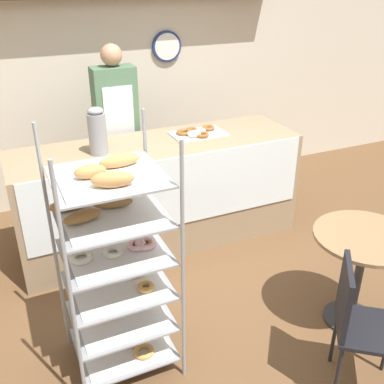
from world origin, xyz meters
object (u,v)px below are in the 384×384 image
pastry_rack (115,257)px  donut_tray_counter (197,132)px  coffee_carafe (97,131)px  cafe_table (362,258)px  cafe_chair (357,317)px  person_worker (117,129)px

pastry_rack → donut_tray_counter: pastry_rack is taller
coffee_carafe → pastry_rack: bearing=-100.3°
pastry_rack → coffee_carafe: pastry_rack is taller
cafe_table → coffee_carafe: (-1.40, 1.58, 0.61)m
cafe_chair → coffee_carafe: 2.32m
cafe_chair → donut_tray_counter: bearing=38.3°
cafe_table → coffee_carafe: 2.20m
person_worker → coffee_carafe: person_worker is taller
cafe_table → coffee_carafe: coffee_carafe is taller
cafe_table → cafe_chair: cafe_chair is taller
person_worker → donut_tray_counter: 0.79m
coffee_carafe → donut_tray_counter: size_ratio=0.79×
person_worker → donut_tray_counter: bearing=-40.3°
pastry_rack → cafe_table: bearing=-11.5°
pastry_rack → cafe_chair: size_ratio=1.83×
cafe_table → donut_tray_counter: donut_tray_counter is taller
pastry_rack → person_worker: size_ratio=0.91×
pastry_rack → coffee_carafe: (0.23, 1.25, 0.35)m
pastry_rack → cafe_table: 1.68m
cafe_table → coffee_carafe: bearing=131.5°
cafe_table → donut_tray_counter: bearing=105.8°
person_worker → cafe_chair: bearing=-76.0°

